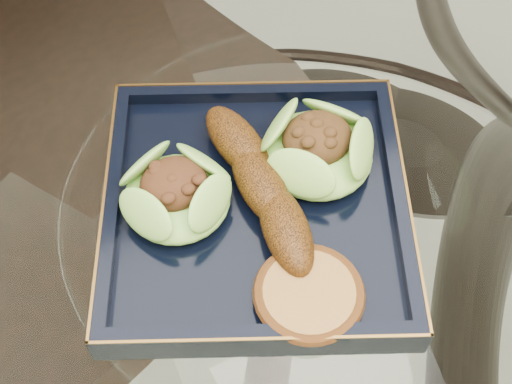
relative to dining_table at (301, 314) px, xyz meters
name	(u,v)px	position (x,y,z in m)	size (l,w,h in m)	color
dining_table	(301,314)	(0.00, 0.00, 0.00)	(1.13, 1.13, 0.77)	white
dining_chair	(97,135)	(-0.14, 0.39, -0.07)	(0.52, 0.52, 0.94)	black
navy_plate	(256,211)	(-0.04, 0.04, 0.17)	(0.27, 0.27, 0.02)	black
lettuce_wrap_left	(176,195)	(-0.10, 0.06, 0.20)	(0.10, 0.10, 0.03)	#5B9E2D
lettuce_wrap_right	(317,150)	(0.03, 0.06, 0.20)	(0.10, 0.10, 0.04)	#63AC32
roasted_plantain	(261,184)	(-0.03, 0.05, 0.20)	(0.19, 0.04, 0.04)	#592F09
crumb_patty	(309,295)	(-0.03, -0.06, 0.19)	(0.08, 0.08, 0.02)	#AB7C39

